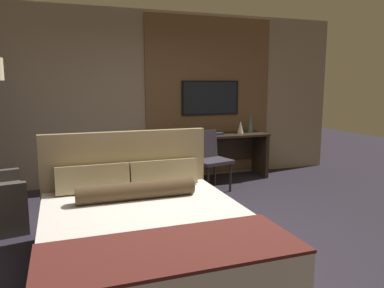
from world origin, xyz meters
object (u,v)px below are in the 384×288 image
(vase_short, at_px, (240,127))
(book, at_px, (216,134))
(desk_chair, at_px, (208,155))
(tv, at_px, (210,98))
(bed, at_px, (147,235))
(desk, at_px, (215,149))
(vase_tall, at_px, (251,123))

(vase_short, distance_m, book, 0.46)
(desk_chair, bearing_deg, tv, 51.85)
(tv, distance_m, vase_short, 0.73)
(vase_short, bearing_deg, bed, -130.05)
(bed, bearing_deg, book, 56.05)
(desk, xyz_separation_m, desk_chair, (-0.36, -0.57, 0.02))
(vase_short, bearing_deg, book, -179.83)
(bed, relative_size, vase_tall, 6.78)
(vase_short, bearing_deg, desk, 174.87)
(desk, relative_size, book, 7.72)
(vase_short, bearing_deg, vase_tall, 24.73)
(tv, height_order, vase_tall, tv)
(bed, relative_size, tv, 2.07)
(desk, height_order, vase_tall, vase_tall)
(desk, bearing_deg, bed, -123.55)
(desk, bearing_deg, desk_chair, -122.17)
(bed, distance_m, book, 3.29)
(book, bearing_deg, vase_short, 0.17)
(vase_short, relative_size, book, 0.90)
(tv, height_order, desk_chair, tv)
(vase_tall, bearing_deg, book, -170.24)
(desk, relative_size, desk_chair, 1.95)
(desk_chair, distance_m, vase_tall, 1.32)
(tv, bearing_deg, bed, -121.46)
(tv, bearing_deg, desk, -90.00)
(desk, height_order, vase_short, vase_short)
(desk, height_order, book, book)
(bed, distance_m, vase_short, 3.57)
(desk, distance_m, tv, 0.89)
(desk, bearing_deg, vase_short, -5.13)
(vase_tall, relative_size, vase_short, 1.53)
(desk_chair, distance_m, vase_short, 1.03)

